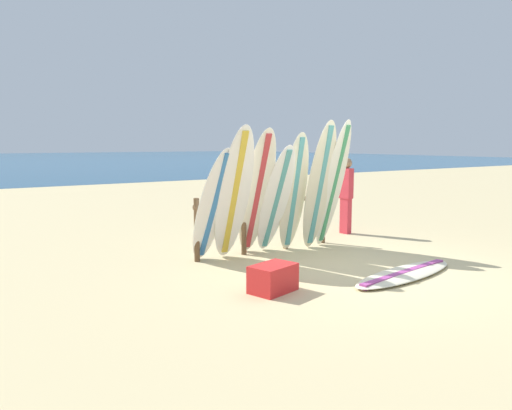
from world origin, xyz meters
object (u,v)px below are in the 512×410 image
object	(u,v)px
surfboard_rack	(265,215)
surfboard_leaning_far_right	(333,185)
surfboard_leaning_left	(234,195)
surfboard_leaning_right	(319,186)
surfboard_leaning_center_right	(294,192)
beachgoer_standing	(346,192)
surfboard_leaning_far_left	(213,206)
surfboard_leaning_center_left	(257,193)
surfboard_leaning_center	(276,200)
cooler_box	(273,278)
surfboard_lying_on_sand	(405,274)

from	to	relation	value
surfboard_rack	surfboard_leaning_far_right	bearing A→B (deg)	-19.70
surfboard_leaning_left	surfboard_leaning_right	bearing A→B (deg)	-1.78
surfboard_leaning_left	surfboard_leaning_center_right	bearing A→B (deg)	5.12
beachgoer_standing	surfboard_leaning_right	bearing A→B (deg)	-149.45
surfboard_leaning_far_left	surfboard_leaning_left	xyz separation A→B (m)	(0.31, -0.13, 0.17)
surfboard_leaning_center_left	surfboard_leaning_center	xyz separation A→B (m)	(0.38, -0.02, -0.13)
surfboard_leaning_far_left	surfboard_leaning_far_right	bearing A→B (deg)	-4.15
surfboard_leaning_far_left	beachgoer_standing	bearing A→B (deg)	11.53
surfboard_leaning_left	surfboard_leaning_far_right	xyz separation A→B (m)	(2.10, -0.04, 0.07)
surfboard_leaning_center_right	cooler_box	size ratio (longest dim) A/B	3.54
surfboard_leaning_left	cooler_box	world-z (taller)	surfboard_leaning_left
surfboard_leaning_right	beachgoer_standing	world-z (taller)	surfboard_leaning_right
surfboard_leaning_right	surfboard_leaning_far_right	distance (m)	0.35
surfboard_leaning_left	surfboard_leaning_far_right	world-z (taller)	surfboard_leaning_far_right
surfboard_leaning_far_left	cooler_box	world-z (taller)	surfboard_leaning_far_left
cooler_box	surfboard_lying_on_sand	bearing A→B (deg)	-28.01
surfboard_lying_on_sand	cooler_box	bearing A→B (deg)	167.40
surfboard_leaning_left	surfboard_lying_on_sand	distance (m)	2.87
surfboard_leaning_center_right	surfboard_leaning_right	world-z (taller)	surfboard_leaning_right
surfboard_leaning_far_left	surfboard_lying_on_sand	bearing A→B (deg)	-48.71
surfboard_lying_on_sand	surfboard_rack	bearing A→B (deg)	106.87
surfboard_leaning_center_right	surfboard_leaning_right	size ratio (longest dim) A/B	0.91
surfboard_rack	surfboard_lying_on_sand	distance (m)	2.67
surfboard_leaning_center_left	cooler_box	distance (m)	2.17
surfboard_rack	surfboard_leaning_left	distance (m)	1.08
surfboard_rack	surfboard_leaning_center	world-z (taller)	surfboard_leaning_center
surfboard_rack	surfboard_leaning_center_right	bearing A→B (deg)	-32.96
surfboard_leaning_center	surfboard_leaning_right	world-z (taller)	surfboard_leaning_right
surfboard_leaning_center_right	beachgoer_standing	world-z (taller)	surfboard_leaning_center_right
surfboard_rack	surfboard_leaning_center_left	xyz separation A→B (m)	(-0.37, -0.29, 0.44)
beachgoer_standing	surfboard_leaning_center	bearing A→B (deg)	-162.05
beachgoer_standing	surfboard_leaning_far_left	bearing A→B (deg)	-168.47
surfboard_lying_on_sand	surfboard_leaning_left	bearing A→B (deg)	128.16
surfboard_leaning_far_left	surfboard_leaning_center	xyz separation A→B (m)	(1.20, -0.05, 0.02)
surfboard_lying_on_sand	surfboard_leaning_far_left	bearing A→B (deg)	131.29
surfboard_leaning_center	surfboard_leaning_far_right	bearing A→B (deg)	-6.05
surfboard_rack	surfboard_leaning_center_right	world-z (taller)	surfboard_leaning_center_right
surfboard_leaning_left	surfboard_lying_on_sand	world-z (taller)	surfboard_leaning_left
surfboard_leaning_right	surfboard_leaning_far_right	world-z (taller)	surfboard_leaning_far_right
surfboard_leaning_left	surfboard_leaning_far_right	distance (m)	2.10
surfboard_leaning_left	cooler_box	xyz separation A→B (m)	(-0.40, -1.63, -0.93)
surfboard_leaning_far_left	cooler_box	size ratio (longest dim) A/B	3.12
surfboard_leaning_center_left	surfboard_leaning_right	bearing A→B (deg)	-7.40
cooler_box	surfboard_leaning_right	bearing A→B (deg)	20.78
surfboard_leaning_far_left	surfboard_lying_on_sand	xyz separation A→B (m)	(1.95, -2.22, -0.90)
surfboard_rack	surfboard_lying_on_sand	xyz separation A→B (m)	(0.75, -2.48, -0.62)
surfboard_leaning_far_left	surfboard_leaning_right	bearing A→B (deg)	-5.18
surfboard_leaning_center	surfboard_leaning_far_right	distance (m)	1.23
surfboard_rack	surfboard_leaning_center	xyz separation A→B (m)	(0.00, -0.31, 0.31)
surfboard_leaning_center	surfboard_leaning_right	distance (m)	0.90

